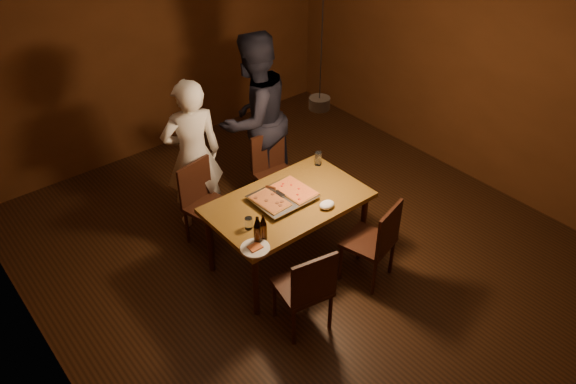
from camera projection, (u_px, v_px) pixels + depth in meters
room_shell at (318, 139)px, 4.91m from camera, size 6.00×6.00×6.00m
dining_table at (288, 207)px, 5.31m from camera, size 1.50×0.90×0.75m
chair_far_left at (203, 196)px, 5.69m from camera, size 0.50×0.50×0.49m
chair_far_right at (273, 166)px, 6.15m from camera, size 0.45×0.45×0.49m
chair_near_left at (308, 284)px, 4.67m from camera, size 0.49×0.49×0.49m
chair_near_right at (377, 237)px, 5.17m from camera, size 0.52×0.52×0.49m
pizza_tray at (283, 198)px, 5.26m from camera, size 0.58×0.49×0.05m
pizza_meat at (270, 201)px, 5.17m from camera, size 0.25×0.38×0.02m
pizza_cheese at (295, 190)px, 5.31m from camera, size 0.28×0.43×0.02m
spatula at (280, 193)px, 5.26m from camera, size 0.14×0.25×0.04m
beer_bottle_a at (258, 230)px, 4.71m from camera, size 0.07×0.07×0.27m
beer_bottle_b at (263, 227)px, 4.75m from camera, size 0.06×0.06×0.24m
water_glass_left at (249, 223)px, 4.90m from camera, size 0.07×0.07×0.11m
water_glass_right at (318, 159)px, 5.73m from camera, size 0.07×0.07×0.14m
plate_slice at (255, 248)px, 4.71m from camera, size 0.25×0.25×0.03m
napkin at (327, 205)px, 5.16m from camera, size 0.15×0.12×0.06m
diner_white at (193, 155)px, 5.75m from camera, size 0.70×0.55×1.68m
diner_dark at (254, 118)px, 6.14m from camera, size 1.04×0.87×1.93m
pendant_lamp at (319, 102)px, 4.70m from camera, size 0.18×0.18×1.10m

